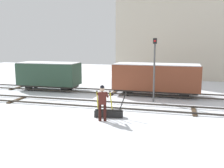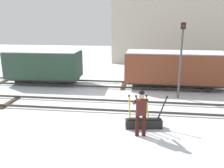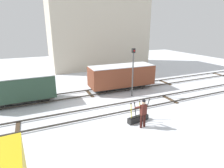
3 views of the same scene
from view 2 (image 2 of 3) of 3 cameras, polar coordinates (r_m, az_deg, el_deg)
ground_plane at (r=12.26m, az=1.18°, el=-5.72°), size 60.00×60.00×0.00m
track_main_line at (r=12.22m, az=1.18°, el=-5.22°), size 44.00×1.94×0.18m
track_siding_near at (r=16.15m, az=2.75°, el=-0.17°), size 44.00×1.94×0.18m
switch_lever_frame at (r=10.08m, az=7.66°, el=-9.09°), size 1.73×0.58×1.45m
rail_worker at (r=9.11m, az=7.00°, el=-6.23°), size 0.61×0.70×1.86m
signal_post at (r=13.73m, az=16.33°, el=7.03°), size 0.24×0.32×4.25m
apartment_building at (r=27.95m, az=16.41°, el=17.59°), size 14.72×6.97×11.69m
freight_car_near_switch at (r=17.22m, az=-16.08°, el=4.45°), size 5.05×2.16×2.34m
freight_car_back_track at (r=15.96m, az=14.82°, el=3.86°), size 6.39×2.34×2.41m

